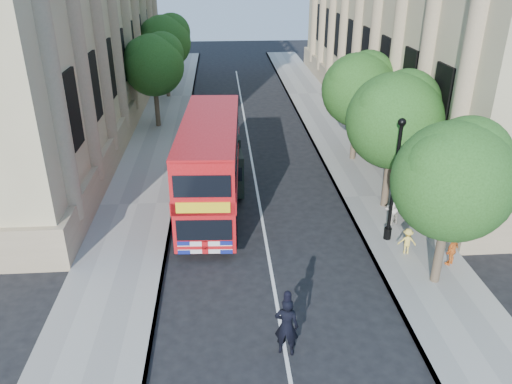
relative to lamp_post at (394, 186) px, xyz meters
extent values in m
plane|color=black|center=(-5.00, -6.00, -2.51)|extent=(120.00, 120.00, 0.00)
cube|color=gray|center=(0.75, 4.00, -2.45)|extent=(3.50, 80.00, 0.12)
cube|color=gray|center=(-10.75, 4.00, -2.45)|extent=(3.50, 80.00, 0.12)
cylinder|color=#473828|center=(0.80, -3.00, -1.08)|extent=(0.32, 0.32, 2.86)
sphere|color=#224A18|center=(0.80, -3.00, 1.52)|extent=(4.00, 4.00, 4.00)
sphere|color=#224A18|center=(1.40, -2.60, 2.17)|extent=(2.80, 2.80, 2.80)
sphere|color=#224A18|center=(0.30, -3.30, 2.04)|extent=(2.60, 2.60, 2.60)
cylinder|color=#473828|center=(0.80, 3.00, -1.01)|extent=(0.32, 0.32, 2.99)
sphere|color=#224A18|center=(0.80, 3.00, 1.71)|extent=(4.20, 4.20, 4.20)
sphere|color=#224A18|center=(1.40, 3.40, 2.39)|extent=(2.94, 2.94, 2.94)
sphere|color=#224A18|center=(0.30, 2.70, 2.25)|extent=(2.73, 2.73, 2.73)
cylinder|color=#473828|center=(0.80, 9.00, -1.06)|extent=(0.32, 0.32, 2.90)
sphere|color=#224A18|center=(0.80, 9.00, 1.58)|extent=(4.00, 4.00, 4.00)
sphere|color=#224A18|center=(1.40, 9.40, 2.24)|extent=(2.80, 2.80, 2.80)
sphere|color=#224A18|center=(0.30, 8.70, 2.11)|extent=(2.60, 2.60, 2.60)
cylinder|color=#473828|center=(-11.00, 16.00, -1.01)|extent=(0.32, 0.32, 2.99)
sphere|color=#224A18|center=(-11.00, 16.00, 1.71)|extent=(4.00, 4.00, 4.00)
sphere|color=#224A18|center=(-10.40, 16.40, 2.39)|extent=(2.80, 2.80, 2.80)
sphere|color=#224A18|center=(-11.50, 15.70, 2.25)|extent=(2.60, 2.60, 2.60)
cylinder|color=#473828|center=(-11.00, 24.00, -0.93)|extent=(0.32, 0.32, 3.17)
sphere|color=#224A18|center=(-11.00, 24.00, 1.95)|extent=(4.20, 4.20, 4.20)
sphere|color=#224A18|center=(-10.40, 24.40, 2.67)|extent=(2.94, 2.94, 2.94)
sphere|color=#224A18|center=(-11.50, 23.70, 2.53)|extent=(2.73, 2.73, 2.73)
cylinder|color=black|center=(0.00, 0.00, -2.14)|extent=(0.30, 0.30, 0.50)
cylinder|color=black|center=(0.00, 0.00, 0.11)|extent=(0.14, 0.14, 5.00)
sphere|color=black|center=(0.00, 0.00, 2.61)|extent=(0.32, 0.32, 0.32)
cube|color=#B30C10|center=(-7.22, 3.38, -0.21)|extent=(2.84, 9.10, 3.74)
cube|color=black|center=(-7.22, 3.38, -1.04)|extent=(2.87, 8.54, 0.85)
cube|color=black|center=(-7.22, 3.38, 0.76)|extent=(2.87, 8.54, 0.85)
cube|color=yellow|center=(-7.45, -1.11, -0.10)|extent=(1.99, 0.18, 0.43)
cylinder|color=black|center=(-8.45, 0.27, -2.04)|extent=(0.31, 0.96, 0.95)
cylinder|color=black|center=(-6.32, 0.16, -2.04)|extent=(0.31, 0.96, 0.95)
cylinder|color=black|center=(-8.13, 6.41, -2.04)|extent=(0.31, 0.96, 0.95)
cylinder|color=black|center=(-5.99, 6.30, -2.04)|extent=(0.31, 0.96, 0.95)
cube|color=black|center=(-6.72, 4.63, -1.20)|extent=(2.03, 1.84, 2.03)
cube|color=black|center=(-6.68, 3.81, -0.96)|extent=(1.74, 0.19, 0.68)
cube|color=black|center=(-6.84, 6.76, -1.01)|extent=(2.10, 3.20, 2.42)
cube|color=black|center=(-6.81, 6.18, -2.17)|extent=(1.99, 4.73, 0.24)
cylinder|color=black|center=(-7.59, 4.49, -2.12)|extent=(0.25, 0.78, 0.77)
cylinder|color=black|center=(-5.85, 4.58, -2.12)|extent=(0.25, 0.78, 0.77)
cylinder|color=black|center=(-7.76, 7.67, -2.12)|extent=(0.25, 0.78, 0.77)
cylinder|color=black|center=(-6.02, 7.77, -2.12)|extent=(0.25, 0.78, 0.77)
imported|color=black|center=(-4.99, -6.06, -1.53)|extent=(0.82, 0.66, 1.96)
imported|color=beige|center=(0.48, 1.17, -1.58)|extent=(1.00, 0.95, 1.62)
imported|color=orange|center=(1.78, -2.03, -1.78)|extent=(0.76, 0.66, 1.22)
imported|color=#F5D353|center=(0.39, -1.13, -1.85)|extent=(0.76, 0.53, 1.07)
camera|label=1|loc=(-6.70, -17.36, 8.21)|focal=35.00mm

